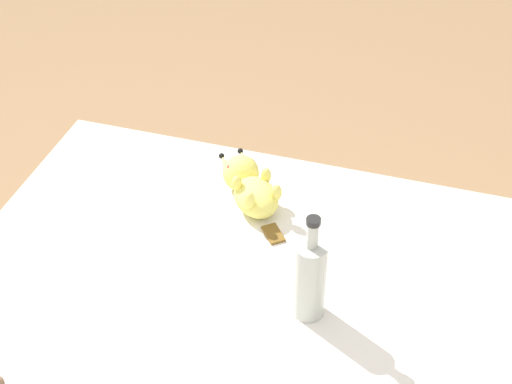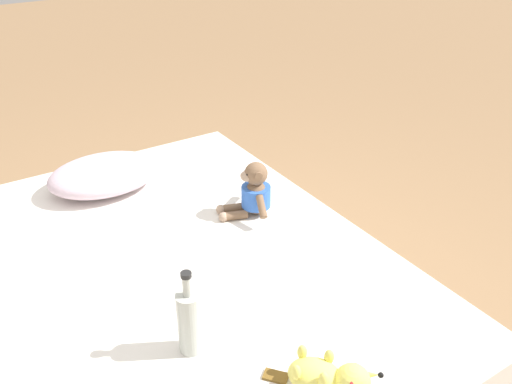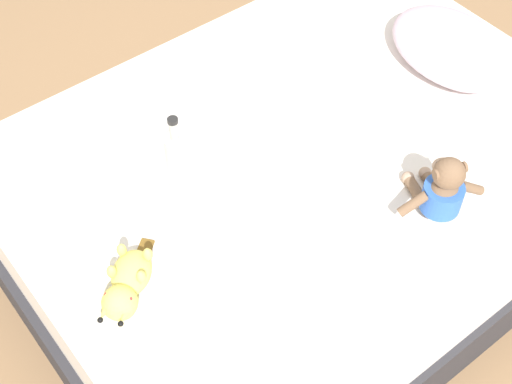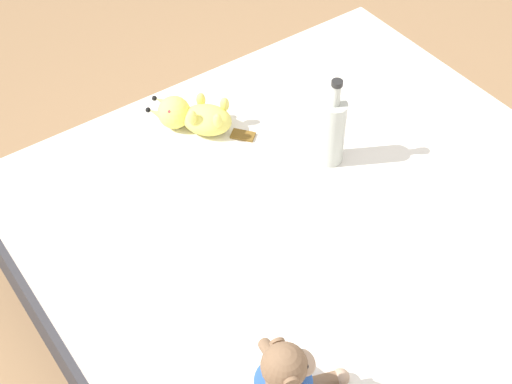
# 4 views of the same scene
# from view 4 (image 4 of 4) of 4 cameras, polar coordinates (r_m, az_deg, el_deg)

# --- Properties ---
(ground_plane) EXTENTS (16.00, 16.00, 0.00)m
(ground_plane) POSITION_cam_4_polar(r_m,az_deg,el_deg) (2.26, 9.08, -13.23)
(ground_plane) COLOR #93704C
(bed) EXTENTS (1.52, 2.01, 0.45)m
(bed) POSITION_cam_4_polar(r_m,az_deg,el_deg) (2.07, 9.80, -10.12)
(bed) COLOR #2D2D33
(bed) RESTS_ON ground_plane
(plush_yellow_creature) EXTENTS (0.26, 0.28, 0.10)m
(plush_yellow_creature) POSITION_cam_4_polar(r_m,az_deg,el_deg) (2.21, -4.90, 5.89)
(plush_yellow_creature) COLOR #EAE066
(plush_yellow_creature) RESTS_ON bed
(glass_bottle) EXTENTS (0.07, 0.07, 0.28)m
(glass_bottle) POSITION_cam_4_polar(r_m,az_deg,el_deg) (2.07, 5.94, 4.73)
(glass_bottle) COLOR #B7BCB2
(glass_bottle) RESTS_ON bed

